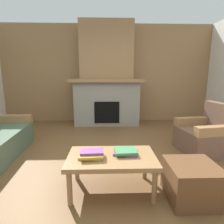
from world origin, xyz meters
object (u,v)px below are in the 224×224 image
object	(u,v)px
coffee_table	(112,160)
ottoman	(192,182)
armchair	(206,135)
fireplace	(107,81)

from	to	relation	value
coffee_table	ottoman	world-z (taller)	coffee_table
coffee_table	armchair	bearing A→B (deg)	32.60
armchair	ottoman	world-z (taller)	armchair
armchair	coffee_table	xyz separation A→B (m)	(-1.69, -1.08, 0.08)
fireplace	ottoman	xyz separation A→B (m)	(0.91, -3.27, -0.96)
fireplace	ottoman	size ratio (longest dim) A/B	5.19
armchair	coffee_table	world-z (taller)	armchair
ottoman	armchair	bearing A→B (deg)	56.61
coffee_table	ottoman	bearing A→B (deg)	-11.46
fireplace	coffee_table	xyz separation A→B (m)	(0.05, -3.10, -0.79)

